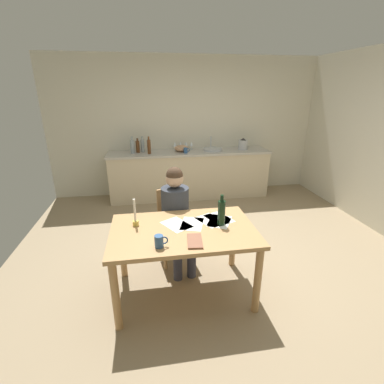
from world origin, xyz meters
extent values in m
cube|color=#937F60|center=(0.00, 0.00, -0.02)|extent=(5.20, 5.20, 0.04)
cube|color=beige|center=(0.00, 2.60, 1.30)|extent=(5.20, 0.12, 2.60)
cube|color=beige|center=(0.00, 2.24, 0.43)|extent=(3.00, 0.60, 0.86)
cube|color=#B7B2A8|center=(0.00, 2.24, 0.88)|extent=(3.04, 0.64, 0.04)
cube|color=tan|center=(-0.48, -0.50, 0.72)|extent=(1.39, 0.88, 0.04)
cylinder|color=tan|center=(-1.12, -0.88, 0.35)|extent=(0.07, 0.07, 0.70)
cylinder|color=tan|center=(0.15, -0.88, 0.35)|extent=(0.07, 0.07, 0.70)
cylinder|color=tan|center=(-1.12, -0.12, 0.35)|extent=(0.07, 0.07, 0.70)
cylinder|color=tan|center=(0.15, -0.12, 0.35)|extent=(0.07, 0.07, 0.70)
cube|color=tan|center=(-0.50, 0.12, 0.46)|extent=(0.45, 0.45, 0.04)
cube|color=tan|center=(-0.53, 0.30, 0.67)|extent=(0.36, 0.08, 0.40)
cylinder|color=tan|center=(-0.64, -0.08, 0.23)|extent=(0.04, 0.04, 0.45)
cylinder|color=tan|center=(-0.31, -0.03, 0.23)|extent=(0.04, 0.04, 0.45)
cylinder|color=tan|center=(-0.69, 0.26, 0.23)|extent=(0.04, 0.04, 0.45)
cylinder|color=tan|center=(-0.36, 0.31, 0.23)|extent=(0.04, 0.04, 0.45)
cylinder|color=#333842|center=(-0.50, 0.10, 0.70)|extent=(0.36, 0.36, 0.50)
sphere|color=#D8AD8C|center=(-0.50, 0.10, 1.06)|extent=(0.20, 0.20, 0.20)
sphere|color=#473323|center=(-0.50, 0.10, 1.10)|extent=(0.19, 0.19, 0.19)
cylinder|color=#383847|center=(-0.55, -0.10, 0.45)|extent=(0.18, 0.39, 0.13)
cylinder|color=#383847|center=(-0.52, -0.29, 0.23)|extent=(0.10, 0.10, 0.45)
cylinder|color=#383847|center=(-0.39, -0.08, 0.45)|extent=(0.18, 0.39, 0.13)
cylinder|color=#383847|center=(-0.37, -0.27, 0.23)|extent=(0.10, 0.10, 0.45)
cylinder|color=#33598C|center=(-0.73, -0.79, 0.80)|extent=(0.08, 0.08, 0.11)
torus|color=#33598C|center=(-0.69, -0.79, 0.80)|extent=(0.07, 0.01, 0.07)
cylinder|color=gold|center=(-0.94, -0.36, 0.77)|extent=(0.06, 0.06, 0.05)
cylinder|color=white|center=(-0.94, -0.36, 0.91)|extent=(0.02, 0.02, 0.23)
cube|color=brown|center=(-0.42, -0.76, 0.75)|extent=(0.16, 0.26, 0.02)
cube|color=white|center=(-0.54, -0.41, 0.74)|extent=(0.33, 0.36, 0.00)
cube|color=white|center=(-0.18, -0.37, 0.74)|extent=(0.32, 0.36, 0.00)
cube|color=white|center=(-0.10, -0.40, 0.74)|extent=(0.32, 0.36, 0.00)
cube|color=white|center=(-0.38, -0.41, 0.74)|extent=(0.29, 0.35, 0.00)
cube|color=white|center=(-0.09, -0.34, 0.74)|extent=(0.31, 0.35, 0.00)
cylinder|color=black|center=(-0.10, -0.47, 0.87)|extent=(0.07, 0.07, 0.25)
cylinder|color=black|center=(-0.10, -0.47, 1.02)|extent=(0.03, 0.03, 0.06)
cylinder|color=#B2B7BC|center=(0.45, 2.24, 0.92)|extent=(0.36, 0.36, 0.04)
cylinder|color=silver|center=(0.45, 2.40, 1.02)|extent=(0.02, 0.02, 0.24)
cylinder|color=#8C999E|center=(-1.05, 2.24, 1.02)|extent=(0.08, 0.08, 0.24)
cylinder|color=#8C999E|center=(-1.05, 2.24, 1.17)|extent=(0.04, 0.04, 0.06)
cylinder|color=#593319|center=(-0.95, 2.28, 1.01)|extent=(0.07, 0.07, 0.21)
cylinder|color=#593319|center=(-0.95, 2.28, 1.14)|extent=(0.03, 0.03, 0.05)
cylinder|color=#8C999E|center=(-0.87, 2.32, 1.01)|extent=(0.07, 0.07, 0.23)
cylinder|color=#8C999E|center=(-0.87, 2.32, 1.16)|extent=(0.03, 0.03, 0.06)
cylinder|color=#593319|center=(-0.75, 2.15, 1.03)|extent=(0.06, 0.06, 0.25)
cylinder|color=#593319|center=(-0.75, 2.15, 1.18)|extent=(0.03, 0.03, 0.06)
ellipsoid|color=tan|center=(-0.15, 2.24, 0.96)|extent=(0.26, 0.26, 0.12)
cylinder|color=#B7BABF|center=(1.05, 2.24, 0.99)|extent=(0.18, 0.18, 0.18)
cone|color=#262628|center=(1.05, 2.24, 1.10)|extent=(0.11, 0.11, 0.04)
cylinder|color=silver|center=(0.06, 2.39, 0.90)|extent=(0.06, 0.06, 0.00)
cylinder|color=silver|center=(0.06, 2.39, 0.94)|extent=(0.01, 0.01, 0.07)
cone|color=silver|center=(0.06, 2.39, 1.01)|extent=(0.07, 0.07, 0.08)
cylinder|color=silver|center=(-0.04, 2.39, 0.90)|extent=(0.06, 0.06, 0.00)
cylinder|color=silver|center=(-0.04, 2.39, 0.94)|extent=(0.01, 0.01, 0.07)
cone|color=silver|center=(-0.04, 2.39, 1.01)|extent=(0.07, 0.07, 0.08)
cylinder|color=silver|center=(-0.15, 2.39, 0.90)|extent=(0.06, 0.06, 0.00)
cylinder|color=silver|center=(-0.15, 2.39, 0.94)|extent=(0.01, 0.01, 0.07)
cone|color=silver|center=(-0.15, 2.39, 1.01)|extent=(0.07, 0.07, 0.08)
cylinder|color=silver|center=(-0.26, 2.39, 0.90)|extent=(0.06, 0.06, 0.00)
cylinder|color=silver|center=(-0.26, 2.39, 0.94)|extent=(0.01, 0.01, 0.07)
cone|color=silver|center=(-0.26, 2.39, 1.01)|extent=(0.07, 0.07, 0.08)
cylinder|color=#33598C|center=(-0.09, 2.09, 0.95)|extent=(0.07, 0.07, 0.10)
torus|color=#33598C|center=(-0.05, 2.09, 0.95)|extent=(0.07, 0.01, 0.07)
camera|label=1|loc=(-0.78, -2.85, 2.01)|focal=25.82mm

